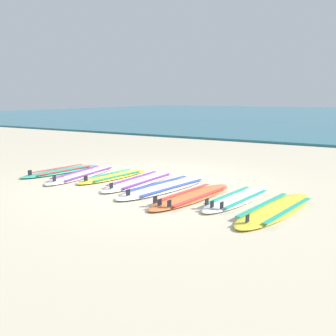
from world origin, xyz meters
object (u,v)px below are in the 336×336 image
at_px(surfboard_6, 237,199).
at_px(surfboard_1, 83,174).
at_px(surfboard_5, 192,196).
at_px(surfboard_4, 165,187).
at_px(surfboard_0, 61,171).
at_px(surfboard_3, 141,181).
at_px(surfboard_2, 113,176).
at_px(surfboard_7, 276,209).

bearing_deg(surfboard_6, surfboard_1, 177.48).
bearing_deg(surfboard_5, surfboard_1, 172.26).
bearing_deg(surfboard_4, surfboard_0, 178.05).
relative_size(surfboard_3, surfboard_4, 0.91).
height_order(surfboard_3, surfboard_6, same).
bearing_deg(surfboard_1, surfboard_2, 13.12).
bearing_deg(surfboard_4, surfboard_6, -3.40).
bearing_deg(surfboard_5, surfboard_6, 17.55).
bearing_deg(surfboard_4, surfboard_3, 165.54).
height_order(surfboard_0, surfboard_4, same).
xyz_separation_m(surfboard_0, surfboard_6, (4.49, -0.19, 0.00)).
distance_m(surfboard_0, surfboard_3, 2.26).
relative_size(surfboard_6, surfboard_7, 0.86).
bearing_deg(surfboard_3, surfboard_2, 175.30).
height_order(surfboard_2, surfboard_6, same).
xyz_separation_m(surfboard_5, surfboard_7, (1.48, -0.01, -0.00)).
xyz_separation_m(surfboard_4, surfboard_7, (2.23, -0.34, 0.00)).
bearing_deg(surfboard_6, surfboard_7, -19.33).
bearing_deg(surfboard_6, surfboard_3, 172.96).
relative_size(surfboard_2, surfboard_4, 0.77).
relative_size(surfboard_0, surfboard_5, 0.91).
distance_m(surfboard_1, surfboard_3, 1.54).
bearing_deg(surfboard_7, surfboard_5, 179.58).
relative_size(surfboard_2, surfboard_7, 0.81).
height_order(surfboard_0, surfboard_2, same).
distance_m(surfboard_2, surfboard_6, 3.03).
bearing_deg(surfboard_2, surfboard_4, -9.44).
xyz_separation_m(surfboard_2, surfboard_5, (2.25, -0.58, 0.00)).
distance_m(surfboard_1, surfboard_4, 2.25).
xyz_separation_m(surfboard_6, surfboard_7, (0.72, -0.25, -0.00)).
bearing_deg(surfboard_0, surfboard_7, -4.87).
bearing_deg(surfboard_5, surfboard_0, 173.37).
distance_m(surfboard_0, surfboard_2, 1.48).
distance_m(surfboard_0, surfboard_7, 5.23).
xyz_separation_m(surfboard_1, surfboard_7, (4.48, -0.42, -0.00)).
xyz_separation_m(surfboard_1, surfboard_6, (3.76, -0.17, 0.00)).
xyz_separation_m(surfboard_2, surfboard_6, (3.01, -0.34, 0.00)).
height_order(surfboard_2, surfboard_7, same).
relative_size(surfboard_5, surfboard_7, 0.94).
bearing_deg(surfboard_6, surfboard_4, 176.60).
height_order(surfboard_2, surfboard_4, same).
bearing_deg(surfboard_5, surfboard_3, 160.54).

